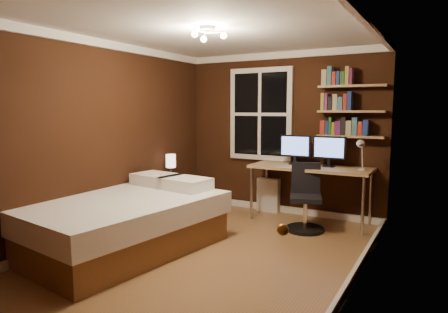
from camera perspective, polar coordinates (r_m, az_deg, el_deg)
The scene contains 24 objects.
floor at distance 4.72m, azimuth -1.59°, elevation -13.46°, with size 4.20×4.20×0.00m, color brown.
wall_back at distance 6.33m, azimuth 8.23°, elevation 3.26°, with size 3.20×0.04×2.50m, color black.
wall_left at distance 5.45m, azimuth -16.23°, elevation 2.48°, with size 0.04×4.20×2.50m, color black.
wall_right at distance 3.87m, azimuth 19.08°, elevation 0.71°, with size 0.04×4.20×2.50m, color black.
ceiling at distance 4.51m, azimuth -1.70°, elevation 17.85°, with size 3.20×4.20×0.02m, color white.
window at distance 6.42m, azimuth 5.24°, elevation 6.03°, with size 1.06×0.06×1.46m, color silver.
door at distance 2.43m, azimuth 11.88°, elevation -7.95°, with size 0.03×0.82×2.05m, color black, non-canonical shape.
door_knob at distance 2.17m, azimuth 8.40°, elevation -10.31°, with size 0.06×0.06×0.06m, color #B97C31.
ceiling_fixture at distance 4.41m, azimuth -2.39°, elevation 16.79°, with size 0.44×0.44×0.18m, color beige, non-canonical shape.
bookshelf_lower at distance 5.91m, azimuth 17.62°, elevation 2.76°, with size 0.92×0.22×0.03m, color #9C784C.
books_row_lower at distance 5.90m, azimuth 17.67°, elevation 4.02°, with size 0.60×0.16×0.23m, color maroon, non-canonical shape.
bookshelf_middle at distance 5.90m, azimuth 17.74°, elevation 6.15°, with size 0.92×0.22×0.03m, color #9C784C.
books_row_middle at distance 5.90m, azimuth 17.79°, elevation 7.41°, with size 0.42×0.16×0.23m, color navy, non-canonical shape.
bookshelf_upper at distance 5.91m, azimuth 17.87°, elevation 9.55°, with size 0.92×0.22×0.03m, color #9C784C.
books_row_upper at distance 5.91m, azimuth 17.92°, elevation 10.80°, with size 0.42×0.16×0.23m, color #225022, non-canonical shape.
bed at distance 4.89m, azimuth -14.40°, elevation -8.97°, with size 1.89×2.43×0.76m.
nightstand at distance 6.26m, azimuth -7.53°, elevation -5.98°, with size 0.41×0.41×0.51m, color brown.
bedside_lamp at distance 6.18m, azimuth -7.59°, elevation -1.71°, with size 0.15×0.15×0.43m, color white, non-canonical shape.
radiator at distance 6.44m, azimuth 6.37°, elevation -5.50°, with size 0.36×0.12×0.53m, color silver.
desk at distance 5.88m, azimuth 12.20°, elevation -1.96°, with size 1.71×0.64×0.81m.
monitor_left at distance 6.00m, azimuth 10.13°, elevation 0.95°, with size 0.46×0.12×0.44m, color black, non-canonical shape.
monitor_right at distance 5.86m, azimuth 14.78°, elevation 0.69°, with size 0.46×0.12×0.44m, color black, non-canonical shape.
desk_lamp at distance 5.59m, azimuth 19.01°, elevation 0.26°, with size 0.14×0.32×0.44m, color silver, non-canonical shape.
office_chair at distance 5.54m, azimuth 11.55°, elevation -6.91°, with size 0.52×0.52×0.91m.
Camera 1 is at (2.29, -3.79, 1.64)m, focal length 32.00 mm.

